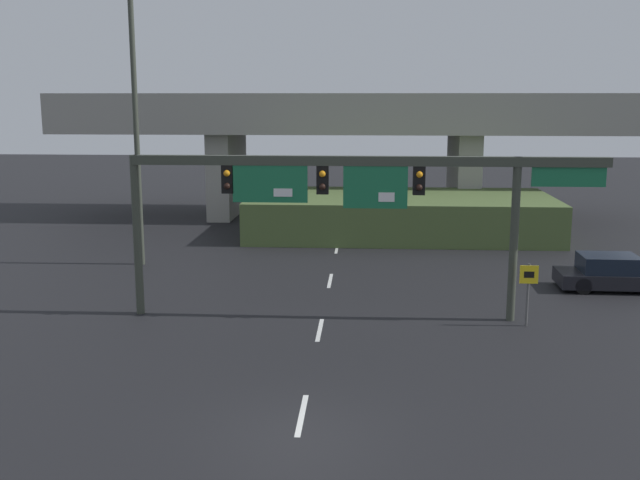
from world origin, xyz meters
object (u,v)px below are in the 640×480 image
(speed_limit_sign, at_px, (528,286))
(highway_light_pole_near, at_px, (133,57))
(signal_gantry, at_px, (351,187))
(parked_sedan_near_right, at_px, (611,274))

(speed_limit_sign, distance_m, highway_light_pole_near, 19.16)
(signal_gantry, relative_size, speed_limit_sign, 7.53)
(signal_gantry, distance_m, parked_sedan_near_right, 11.73)
(highway_light_pole_near, height_order, parked_sedan_near_right, highway_light_pole_near)
(highway_light_pole_near, bearing_deg, signal_gantry, -38.72)
(signal_gantry, bearing_deg, parked_sedan_near_right, 23.81)
(highway_light_pole_near, relative_size, parked_sedan_near_right, 4.13)
(speed_limit_sign, xyz_separation_m, highway_light_pole_near, (-15.43, 8.31, 7.74))
(signal_gantry, bearing_deg, speed_limit_sign, -6.18)
(speed_limit_sign, relative_size, parked_sedan_near_right, 0.50)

